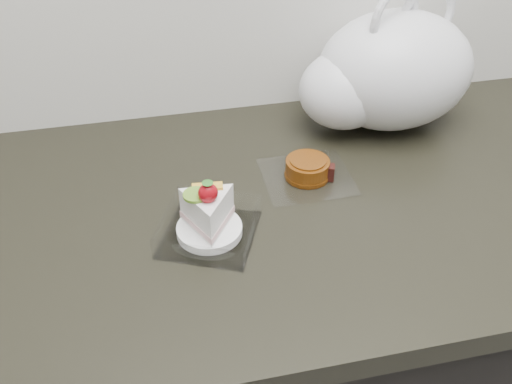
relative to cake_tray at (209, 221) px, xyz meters
name	(u,v)px	position (x,y,z in m)	size (l,w,h in m)	color
counter	(322,356)	(0.23, 0.06, -0.48)	(2.04, 0.64, 0.90)	black
cake_tray	(209,221)	(0.00, 0.00, 0.00)	(0.18, 0.18, 0.11)	white
mooncake_wrap	(308,170)	(0.19, 0.11, -0.01)	(0.15, 0.14, 0.04)	white
plastic_bag	(385,73)	(0.37, 0.25, 0.08)	(0.38, 0.30, 0.27)	white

